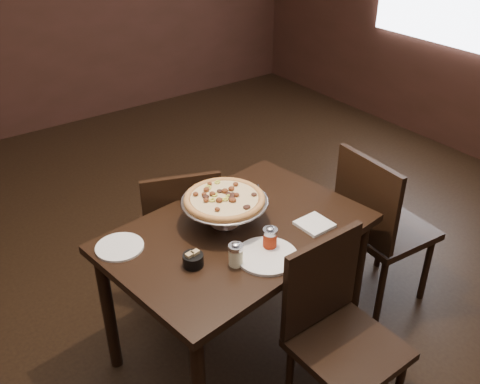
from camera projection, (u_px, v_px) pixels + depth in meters
room at (257, 100)px, 2.12m from camera, size 6.04×7.04×2.84m
dining_table at (238, 247)px, 2.54m from camera, size 1.30×0.96×0.75m
pizza_stand at (224, 199)px, 2.46m from camera, size 0.41×0.41×0.17m
parmesan_shaker at (236, 254)px, 2.24m from camera, size 0.06×0.06×0.11m
pepper_flake_shaker at (270, 238)px, 2.33m from camera, size 0.07×0.07×0.12m
packet_caddy at (193, 260)px, 2.25m from camera, size 0.09×0.09×0.07m
napkin_stack at (314, 224)px, 2.51m from camera, size 0.15×0.15×0.02m
plate_left at (120, 247)px, 2.36m from camera, size 0.21×0.21×0.01m
plate_near at (267, 256)px, 2.30m from camera, size 0.27×0.27×0.01m
serving_spatula at (259, 193)px, 2.51m from camera, size 0.16×0.16×0.02m
chair_far at (181, 229)px, 2.96m from camera, size 0.53×0.53×0.88m
chair_near at (337, 329)px, 2.30m from camera, size 0.43×0.43×0.90m
chair_side at (378, 224)px, 2.93m from camera, size 0.47×0.47×0.95m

